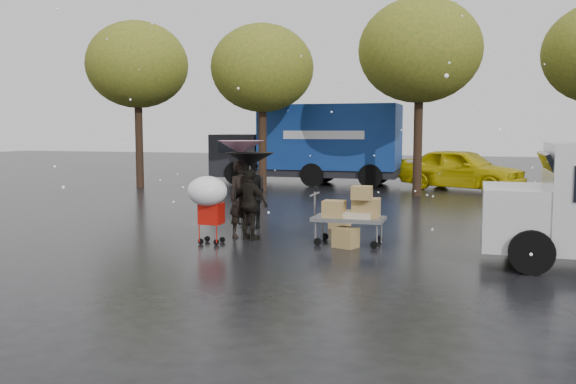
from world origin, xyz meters
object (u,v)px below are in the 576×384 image
(person_pink, at_px, (241,199))
(vendor_cart, at_px, (353,211))
(yellow_taxi, at_px, (461,169))
(person_black, at_px, (250,204))
(shopping_cart, at_px, (208,195))
(blue_truck, at_px, (312,145))

(person_pink, xyz_separation_m, vendor_cart, (2.58, -0.15, -0.15))
(person_pink, distance_m, yellow_taxi, 13.40)
(person_black, distance_m, yellow_taxi, 13.53)
(shopping_cart, bearing_deg, person_black, 52.75)
(person_pink, relative_size, person_black, 1.11)
(person_black, relative_size, shopping_cart, 1.07)
(person_pink, height_order, person_black, person_pink)
(vendor_cart, distance_m, blue_truck, 14.36)
(vendor_cart, bearing_deg, blue_truck, 108.63)
(person_pink, bearing_deg, blue_truck, 44.11)
(yellow_taxi, bearing_deg, person_pink, -174.43)
(shopping_cart, distance_m, yellow_taxi, 14.52)
(person_pink, distance_m, shopping_cart, 1.14)
(blue_truck, bearing_deg, yellow_taxi, -6.96)
(person_black, bearing_deg, vendor_cart, -160.56)
(person_pink, bearing_deg, yellow_taxi, 16.25)
(person_pink, relative_size, vendor_cart, 1.15)
(person_black, xyz_separation_m, vendor_cart, (2.28, 0.08, -0.06))
(vendor_cart, bearing_deg, shopping_cart, -162.53)
(person_pink, relative_size, yellow_taxi, 0.35)
(yellow_taxi, bearing_deg, blue_truck, 108.03)
(person_pink, relative_size, blue_truck, 0.21)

